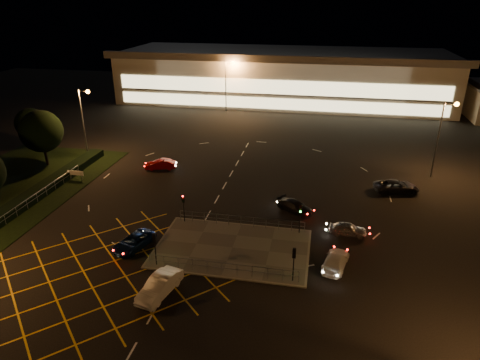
% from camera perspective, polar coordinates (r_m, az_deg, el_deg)
% --- Properties ---
extents(ground, '(180.00, 180.00, 0.00)m').
position_cam_1_polar(ground, '(42.94, -3.09, -7.42)').
color(ground, black).
rests_on(ground, ground).
extents(pedestrian_island, '(14.00, 9.00, 0.12)m').
position_cam_1_polar(pedestrian_island, '(40.85, -1.02, -9.05)').
color(pedestrian_island, '#4C4944').
rests_on(pedestrian_island, ground).
extents(grass_verge, '(18.00, 30.00, 0.08)m').
position_cam_1_polar(grass_verge, '(60.11, -28.43, -0.96)').
color(grass_verge, black).
rests_on(grass_verge, ground).
extents(hedge, '(2.00, 26.00, 1.00)m').
position_cam_1_polar(hedge, '(56.96, -24.60, -0.98)').
color(hedge, black).
rests_on(hedge, ground).
extents(supermarket, '(72.00, 26.50, 10.50)m').
position_cam_1_polar(supermarket, '(99.46, 5.74, 13.70)').
color(supermarket, beige).
rests_on(supermarket, ground).
extents(streetlight_nw, '(1.78, 0.56, 10.03)m').
position_cam_1_polar(streetlight_nw, '(64.81, -20.01, 8.27)').
color(streetlight_nw, slate).
rests_on(streetlight_nw, ground).
extents(streetlight_ne, '(1.78, 0.56, 10.03)m').
position_cam_1_polar(streetlight_ne, '(59.69, 25.49, 6.17)').
color(streetlight_ne, slate).
rests_on(streetlight_ne, ground).
extents(streetlight_far_left, '(1.78, 0.56, 10.03)m').
position_cam_1_polar(streetlight_far_left, '(87.14, -1.63, 13.26)').
color(streetlight_far_left, slate).
rests_on(streetlight_far_left, ground).
extents(streetlight_far_right, '(1.78, 0.56, 10.03)m').
position_cam_1_polar(streetlight_far_right, '(89.55, 25.09, 11.39)').
color(streetlight_far_right, slate).
rests_on(streetlight_far_right, ground).
extents(signal_sw, '(0.28, 0.30, 3.15)m').
position_cam_1_polar(signal_sw, '(38.01, -11.31, -8.18)').
color(signal_sw, black).
rests_on(signal_sw, pedestrian_island).
extents(signal_se, '(0.28, 0.30, 3.15)m').
position_cam_1_polar(signal_se, '(35.61, 7.21, -10.25)').
color(signal_se, black).
rests_on(signal_se, pedestrian_island).
extents(signal_nw, '(0.28, 0.30, 3.15)m').
position_cam_1_polar(signal_nw, '(44.52, -7.54, -2.94)').
color(signal_nw, black).
rests_on(signal_nw, pedestrian_island).
extents(signal_ne, '(0.28, 0.30, 3.15)m').
position_cam_1_polar(signal_ne, '(42.49, 8.06, -4.33)').
color(signal_ne, black).
rests_on(signal_ne, pedestrian_island).
extents(tree_c, '(5.76, 5.76, 7.84)m').
position_cam_1_polar(tree_c, '(64.43, -24.98, 5.90)').
color(tree_c, black).
rests_on(tree_c, ground).
extents(tree_d, '(4.68, 4.68, 6.37)m').
position_cam_1_polar(tree_d, '(72.80, -26.09, 6.77)').
color(tree_d, black).
rests_on(tree_d, ground).
extents(car_queue_white, '(2.66, 4.93, 1.54)m').
position_cam_1_polar(car_queue_white, '(35.57, -10.67, -13.70)').
color(car_queue_white, silver).
rests_on(car_queue_white, ground).
extents(car_left_blue, '(3.38, 4.97, 1.27)m').
position_cam_1_polar(car_left_blue, '(41.91, -13.96, -8.00)').
color(car_left_blue, '#0C1F4A').
rests_on(car_left_blue, ground).
extents(car_far_dkgrey, '(4.54, 3.83, 1.25)m').
position_cam_1_polar(car_far_dkgrey, '(47.48, 7.37, -3.53)').
color(car_far_dkgrey, black).
rests_on(car_far_dkgrey, ground).
extents(car_right_silver, '(3.76, 1.60, 1.27)m').
position_cam_1_polar(car_right_silver, '(44.07, 14.17, -6.35)').
color(car_right_silver, '#9E9FA4').
rests_on(car_right_silver, ground).
extents(car_circ_red, '(4.38, 2.49, 1.37)m').
position_cam_1_polar(car_circ_red, '(59.56, -10.55, 2.07)').
color(car_circ_red, '#990B0E').
rests_on(car_circ_red, ground).
extents(car_east_grey, '(5.71, 3.54, 1.47)m').
position_cam_1_polar(car_east_grey, '(54.98, 20.12, -0.82)').
color(car_east_grey, black).
rests_on(car_east_grey, ground).
extents(car_approach_white, '(2.79, 4.77, 1.30)m').
position_cam_1_polar(car_approach_white, '(38.97, 12.63, -10.44)').
color(car_approach_white, '#BDBDBD').
rests_on(car_approach_white, ground).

